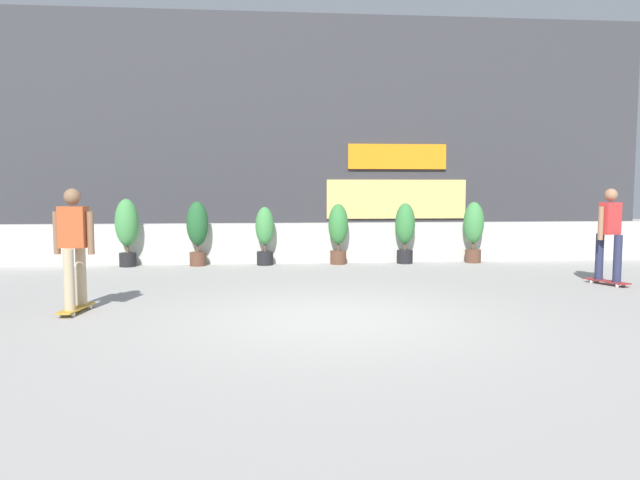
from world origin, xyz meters
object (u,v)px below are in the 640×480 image
Objects in this scene: skater_far_left at (609,232)px; skater_by_wall_left at (74,244)px; potted_plant_4 at (405,229)px; potted_plant_5 at (474,228)px; potted_plant_3 at (338,230)px; potted_plant_2 at (265,233)px; potted_plant_1 at (197,229)px; potted_plant_0 at (127,227)px.

skater_by_wall_left is at bearing -169.50° from skater_far_left.
potted_plant_5 is at bearing 0.00° from potted_plant_4.
skater_by_wall_left is (-4.20, -4.90, 0.18)m from potted_plant_3.
potted_plant_2 is at bearing 62.38° from skater_by_wall_left.
skater_by_wall_left reaches higher than potted_plant_5.
potted_plant_1 is at bearing -180.00° from potted_plant_4.
potted_plant_4 is (3.17, 0.00, 0.06)m from potted_plant_2.
skater_by_wall_left is at bearing -139.49° from potted_plant_4.
skater_far_left is at bearing -28.73° from potted_plant_2.
skater_by_wall_left is at bearing -130.65° from potted_plant_3.
potted_plant_1 reaches higher than potted_plant_4.
potted_plant_3 is at bearing 143.01° from skater_far_left.
skater_by_wall_left reaches higher than potted_plant_4.
potted_plant_0 reaches higher than potted_plant_4.
potted_plant_5 reaches higher than potted_plant_3.
skater_by_wall_left is at bearing -102.54° from potted_plant_1.
potted_plant_3 is 1.53m from potted_plant_4.
skater_far_left is (2.86, -3.30, 0.17)m from potted_plant_4.
potted_plant_1 is at bearing 180.00° from potted_plant_2.
skater_by_wall_left is (0.42, -4.90, 0.08)m from potted_plant_0.
potted_plant_5 is at bearing 33.75° from skater_by_wall_left.
potted_plant_3 is at bearing 0.00° from potted_plant_1.
potted_plant_0 is at bearing 159.86° from skater_far_left.
skater_far_left is at bearing -36.99° from potted_plant_3.
potted_plant_3 is 0.80× the size of skater_by_wall_left.
potted_plant_5 is (7.75, 0.00, -0.06)m from potted_plant_0.
potted_plant_5 is 3.54m from skater_far_left.
potted_plant_5 is at bearing 0.00° from potted_plant_0.
potted_plant_4 is at bearing 130.87° from skater_far_left.
potted_plant_0 reaches higher than potted_plant_2.
potted_plant_2 is 0.93× the size of potted_plant_5.
potted_plant_0 reaches higher than potted_plant_1.
potted_plant_2 is at bearing 180.00° from potted_plant_3.
potted_plant_5 is at bearing 0.00° from potted_plant_2.
potted_plant_4 reaches higher than potted_plant_2.
potted_plant_3 is 6.46m from skater_by_wall_left.
skater_by_wall_left is (-1.09, -4.90, 0.13)m from potted_plant_1.
potted_plant_2 is (1.47, 0.00, -0.10)m from potted_plant_1.
potted_plant_2 is 0.76× the size of skater_far_left.
potted_plant_2 is at bearing -180.00° from potted_plant_5.
potted_plant_2 is 5.53m from skater_by_wall_left.
skater_far_left reaches higher than potted_plant_5.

